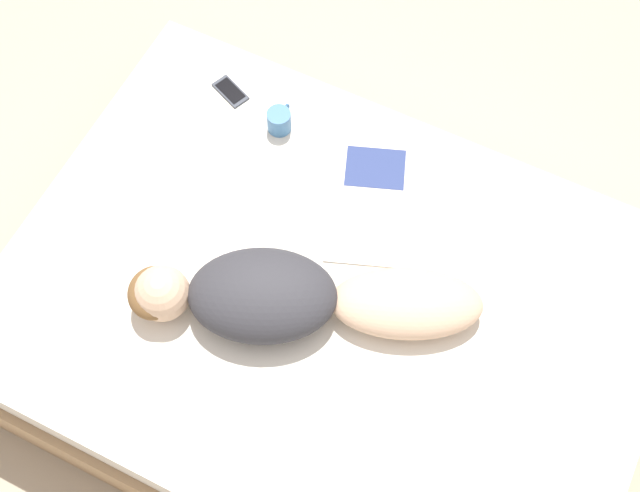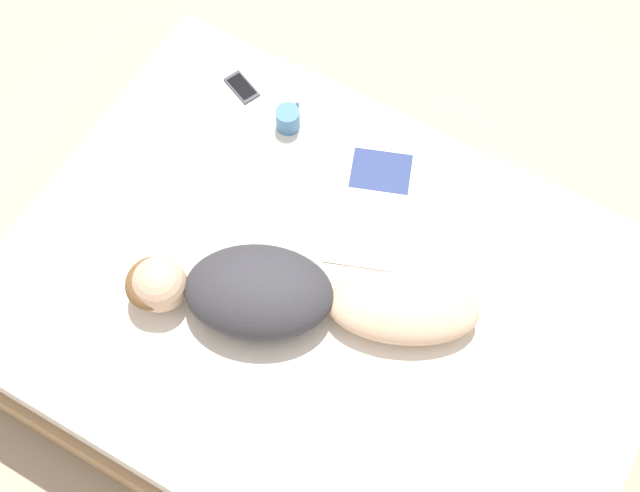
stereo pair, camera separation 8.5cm
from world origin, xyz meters
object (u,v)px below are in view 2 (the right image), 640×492
at_px(person, 284,296).
at_px(open_magazine, 376,201).
at_px(cell_phone, 242,87).
at_px(coffee_mug, 288,118).

distance_m(person, open_magazine, 0.54).
bearing_deg(open_magazine, cell_phone, 54.35).
xyz_separation_m(open_magazine, coffee_mug, (0.13, 0.45, 0.04)).
height_order(person, open_magazine, person).
relative_size(person, open_magazine, 1.94).
xyz_separation_m(person, coffee_mug, (0.65, 0.37, -0.05)).
relative_size(person, coffee_mug, 9.35).
bearing_deg(person, cell_phone, 16.64).
distance_m(open_magazine, cell_phone, 0.73).
xyz_separation_m(coffee_mug, cell_phone, (0.06, 0.25, -0.04)).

